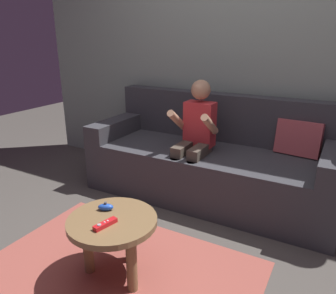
{
  "coord_description": "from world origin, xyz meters",
  "views": [
    {
      "loc": [
        0.81,
        -1.29,
        1.34
      ],
      "look_at": [
        -0.22,
        0.57,
        0.61
      ],
      "focal_mm": 34.71,
      "sensor_mm": 36.0,
      "label": 1
    }
  ],
  "objects_px": {
    "coffee_table": "(113,230)",
    "game_remote_red_near_edge": "(105,224)",
    "couch": "(212,162)",
    "nunchuk_blue": "(106,207)",
    "person_seated_on_couch": "(195,135)"
  },
  "relations": [
    {
      "from": "coffee_table",
      "to": "person_seated_on_couch",
      "type": "bearing_deg",
      "value": 89.68
    },
    {
      "from": "game_remote_red_near_edge",
      "to": "coffee_table",
      "type": "bearing_deg",
      "value": 101.29
    },
    {
      "from": "couch",
      "to": "nunchuk_blue",
      "type": "relative_size",
      "value": 20.73
    },
    {
      "from": "person_seated_on_couch",
      "to": "game_remote_red_near_edge",
      "type": "relative_size",
      "value": 7.03
    },
    {
      "from": "couch",
      "to": "game_remote_red_near_edge",
      "type": "height_order",
      "value": "couch"
    },
    {
      "from": "coffee_table",
      "to": "nunchuk_blue",
      "type": "bearing_deg",
      "value": 151.07
    },
    {
      "from": "person_seated_on_couch",
      "to": "nunchuk_blue",
      "type": "relative_size",
      "value": 10.14
    },
    {
      "from": "coffee_table",
      "to": "game_remote_red_near_edge",
      "type": "relative_size",
      "value": 3.48
    },
    {
      "from": "game_remote_red_near_edge",
      "to": "person_seated_on_couch",
      "type": "bearing_deg",
      "value": 90.53
    },
    {
      "from": "game_remote_red_near_edge",
      "to": "nunchuk_blue",
      "type": "bearing_deg",
      "value": 128.29
    },
    {
      "from": "couch",
      "to": "coffee_table",
      "type": "distance_m",
      "value": 1.26
    },
    {
      "from": "person_seated_on_couch",
      "to": "coffee_table",
      "type": "bearing_deg",
      "value": -90.32
    },
    {
      "from": "couch",
      "to": "coffee_table",
      "type": "height_order",
      "value": "couch"
    },
    {
      "from": "nunchuk_blue",
      "to": "couch",
      "type": "bearing_deg",
      "value": 81.39
    },
    {
      "from": "couch",
      "to": "person_seated_on_couch",
      "type": "bearing_deg",
      "value": -115.71
    }
  ]
}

